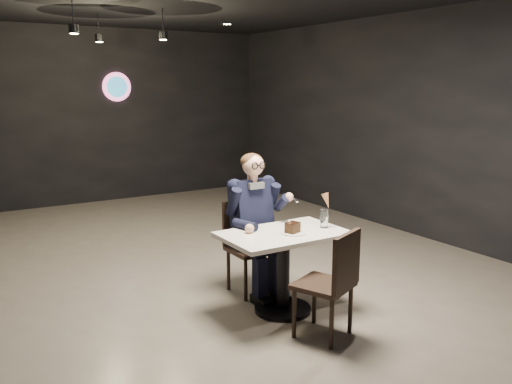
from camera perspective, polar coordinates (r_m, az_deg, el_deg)
floor at (r=5.81m, az=-7.61°, el=-9.46°), size 9.00×9.00×0.00m
wall_sign at (r=9.91m, az=-14.46°, el=10.68°), size 0.50×0.06×0.50m
pendant_lights at (r=7.36m, az=-14.95°, el=17.42°), size 1.40×1.20×0.36m
main_table at (r=4.97m, az=2.87°, el=-8.42°), size 1.10×0.70×0.75m
chair_far at (r=5.38m, az=-0.47°, el=-5.89°), size 0.42×0.46×0.92m
chair_near at (r=4.51m, az=7.09°, el=-9.46°), size 0.57×0.59×0.92m
seated_man at (r=5.31m, az=-0.47°, el=-3.21°), size 0.60×0.80×1.44m
dessert_plate at (r=4.82m, az=4.02°, el=-4.31°), size 0.23×0.23×0.01m
cake_slice at (r=4.80m, az=3.87°, el=-3.78°), size 0.14×0.13×0.08m
mint_leaf at (r=4.81m, az=4.48°, el=-3.27°), size 0.07×0.04×0.01m
sundae_glass at (r=5.03m, az=7.18°, el=-2.79°), size 0.08×0.08×0.17m
wafer_cone at (r=5.00m, az=7.46°, el=-0.92°), size 0.09×0.09×0.14m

